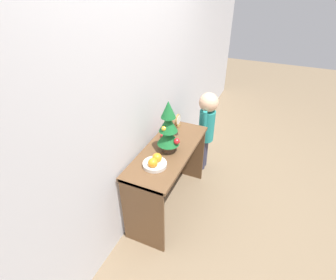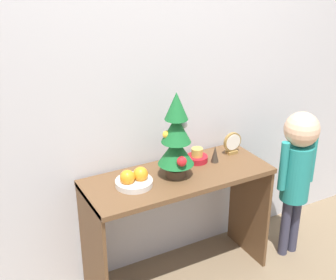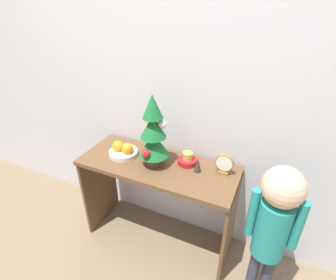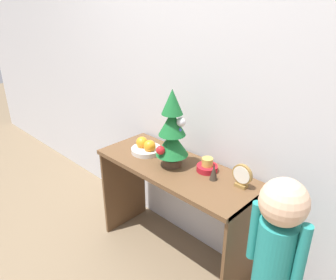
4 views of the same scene
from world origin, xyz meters
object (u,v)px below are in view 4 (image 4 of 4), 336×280
Objects in this scene: child_figure at (277,244)px; fruit_bowl at (146,147)px; desk_clock at (242,176)px; singing_bowl at (207,166)px; figurine at (214,172)px; mini_tree at (172,131)px.

fruit_bowl is at bearing 172.03° from child_figure.
fruit_bowl is at bearing -173.62° from desk_clock.
singing_bowl is at bearing 158.32° from child_figure.
desk_clock reaches higher than fruit_bowl.
desk_clock is at bearing 16.25° from figurine.
desk_clock is at bearing 11.37° from mini_tree.
singing_bowl is at bearing 177.74° from desk_clock.
singing_bowl is 0.26m from desk_clock.
singing_bowl is (0.20, 0.10, -0.21)m from mini_tree.
mini_tree is at bearing -153.43° from singing_bowl.
singing_bowl is at bearing 26.57° from mini_tree.
desk_clock is at bearing 6.38° from fruit_bowl.
mini_tree is at bearing -168.63° from desk_clock.
figurine is 0.10× the size of child_figure.
desk_clock is at bearing 146.62° from child_figure.
figurine is (-0.16, -0.05, -0.02)m from desk_clock.
mini_tree is 0.33m from fruit_bowl.
desk_clock is 0.43m from child_figure.
child_figure reaches higher than figurine.
child_figure reaches higher than singing_bowl.
child_figure is (0.81, -0.14, -0.29)m from mini_tree.
child_figure is at bearing -21.68° from singing_bowl.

